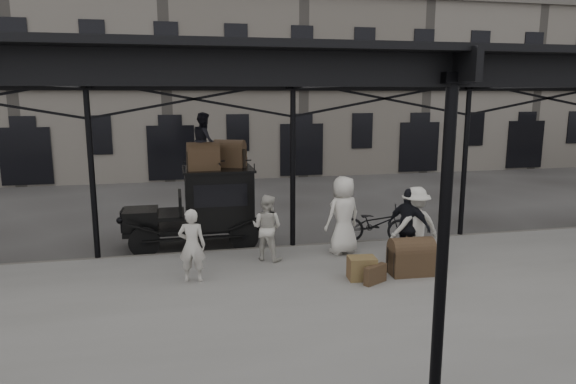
{
  "coord_description": "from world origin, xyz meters",
  "views": [
    {
      "loc": [
        -2.99,
        -11.01,
        4.19
      ],
      "look_at": [
        -0.22,
        1.6,
        1.7
      ],
      "focal_mm": 32.0,
      "sensor_mm": 36.0,
      "label": 1
    }
  ],
  "objects_px": {
    "porter_official": "(409,227)",
    "porter_left": "(192,245)",
    "steamer_trunk_platform": "(411,259)",
    "steamer_trunk_roof_near": "(203,158)",
    "taxi": "(207,203)",
    "bicycle": "(376,224)"
  },
  "relations": [
    {
      "from": "steamer_trunk_platform",
      "to": "taxi",
      "type": "bearing_deg",
      "value": 141.88
    },
    {
      "from": "porter_official",
      "to": "bicycle",
      "type": "bearing_deg",
      "value": -35.73
    },
    {
      "from": "porter_left",
      "to": "steamer_trunk_platform",
      "type": "distance_m",
      "value": 4.91
    },
    {
      "from": "porter_left",
      "to": "steamer_trunk_platform",
      "type": "relative_size",
      "value": 1.67
    },
    {
      "from": "steamer_trunk_platform",
      "to": "porter_left",
      "type": "bearing_deg",
      "value": 175.68
    },
    {
      "from": "porter_official",
      "to": "taxi",
      "type": "bearing_deg",
      "value": 18.57
    },
    {
      "from": "taxi",
      "to": "steamer_trunk_platform",
      "type": "height_order",
      "value": "taxi"
    },
    {
      "from": "porter_official",
      "to": "porter_left",
      "type": "bearing_deg",
      "value": 53.33
    },
    {
      "from": "porter_left",
      "to": "porter_official",
      "type": "xyz_separation_m",
      "value": [
        5.07,
        0.05,
        0.12
      ]
    },
    {
      "from": "porter_left",
      "to": "bicycle",
      "type": "xyz_separation_m",
      "value": [
        5.02,
        1.96,
        -0.29
      ]
    },
    {
      "from": "porter_official",
      "to": "steamer_trunk_roof_near",
      "type": "distance_m",
      "value": 5.61
    },
    {
      "from": "porter_left",
      "to": "bicycle",
      "type": "relative_size",
      "value": 0.81
    },
    {
      "from": "taxi",
      "to": "porter_official",
      "type": "relative_size",
      "value": 1.97
    },
    {
      "from": "porter_left",
      "to": "porter_official",
      "type": "bearing_deg",
      "value": -167.86
    },
    {
      "from": "porter_official",
      "to": "bicycle",
      "type": "xyz_separation_m",
      "value": [
        -0.05,
        1.92,
        -0.4
      ]
    },
    {
      "from": "porter_official",
      "to": "steamer_trunk_roof_near",
      "type": "relative_size",
      "value": 2.19
    },
    {
      "from": "porter_official",
      "to": "steamer_trunk_roof_near",
      "type": "xyz_separation_m",
      "value": [
        -4.62,
        2.84,
        1.41
      ]
    },
    {
      "from": "taxi",
      "to": "bicycle",
      "type": "xyz_separation_m",
      "value": [
        4.49,
        -1.17,
        -0.53
      ]
    },
    {
      "from": "taxi",
      "to": "steamer_trunk_roof_near",
      "type": "bearing_deg",
      "value": -108.07
    },
    {
      "from": "bicycle",
      "to": "porter_left",
      "type": "bearing_deg",
      "value": 131.63
    },
    {
      "from": "bicycle",
      "to": "steamer_trunk_roof_near",
      "type": "height_order",
      "value": "steamer_trunk_roof_near"
    },
    {
      "from": "bicycle",
      "to": "steamer_trunk_roof_near",
      "type": "distance_m",
      "value": 5.01
    }
  ]
}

